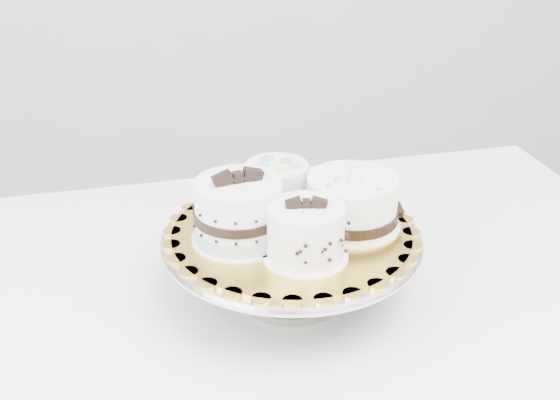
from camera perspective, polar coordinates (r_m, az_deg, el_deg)
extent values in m
cube|color=white|center=(0.96, -1.78, -9.66)|extent=(1.28, 0.87, 0.04)
cube|color=white|center=(1.64, 16.00, -9.42)|extent=(0.05, 0.05, 0.71)
cylinder|color=gray|center=(0.97, 0.90, -7.20)|extent=(0.16, 0.16, 0.01)
cylinder|color=gray|center=(0.95, 0.92, -5.42)|extent=(0.10, 0.10, 0.08)
cylinder|color=silver|center=(0.92, 0.94, -3.00)|extent=(0.33, 0.33, 0.01)
cylinder|color=silver|center=(0.93, 0.94, -3.14)|extent=(0.34, 0.34, 0.00)
cylinder|color=gold|center=(0.92, 0.94, -2.63)|extent=(0.33, 0.33, 0.00)
cylinder|color=white|center=(0.86, 2.06, -4.55)|extent=(0.11, 0.11, 0.00)
cylinder|color=white|center=(0.85, 2.10, -2.57)|extent=(0.11, 0.11, 0.07)
cylinder|color=white|center=(0.90, -3.31, -3.07)|extent=(0.12, 0.12, 0.00)
cylinder|color=white|center=(0.88, -3.38, -0.81)|extent=(0.13, 0.13, 0.08)
cylinder|color=#9CBEC6|center=(0.90, -3.33, -2.49)|extent=(0.11, 0.11, 0.02)
cylinder|color=black|center=(0.88, -3.38, -1.02)|extent=(0.12, 0.12, 0.01)
cylinder|color=white|center=(0.98, -0.29, -0.52)|extent=(0.10, 0.10, 0.00)
cylinder|color=white|center=(0.96, -0.30, 1.19)|extent=(0.11, 0.11, 0.06)
cylinder|color=white|center=(0.94, 5.75, -1.90)|extent=(0.13, 0.13, 0.00)
cylinder|color=white|center=(0.92, 5.85, -0.05)|extent=(0.12, 0.12, 0.07)
cylinder|color=black|center=(0.93, 5.79, -1.07)|extent=(0.12, 0.12, 0.01)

